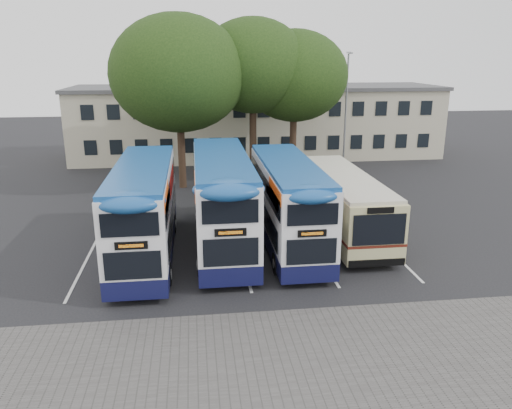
{
  "coord_description": "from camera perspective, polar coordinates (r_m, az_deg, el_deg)",
  "views": [
    {
      "loc": [
        -5.76,
        -17.88,
        8.87
      ],
      "look_at": [
        -2.89,
        5.0,
        1.91
      ],
      "focal_mm": 35.0,
      "sensor_mm": 36.0,
      "label": 1
    }
  ],
  "objects": [
    {
      "name": "paving_strip",
      "position": [
        16.08,
        7.95,
        -16.85
      ],
      "size": [
        40.0,
        6.0,
        0.01
      ],
      "primitive_type": "cube",
      "color": "#595654",
      "rests_on": "ground"
    },
    {
      "name": "tree_left",
      "position": [
        34.0,
        -8.88,
        14.57
      ],
      "size": [
        8.97,
        8.97,
        11.49
      ],
      "color": "black",
      "rests_on": "ground"
    },
    {
      "name": "bay_lines",
      "position": [
        24.61,
        -1.99,
        -4.33
      ],
      "size": [
        14.12,
        11.0,
        0.01
      ],
      "color": "silver",
      "rests_on": "ground"
    },
    {
      "name": "bus_dd_mid",
      "position": [
        23.6,
        -3.9,
        0.88
      ],
      "size": [
        2.55,
        10.52,
        4.38
      ],
      "color": "#10113C",
      "rests_on": "ground"
    },
    {
      "name": "bus_dd_left",
      "position": [
        22.9,
        -12.65,
        -0.24
      ],
      "size": [
        2.45,
        10.11,
        4.21
      ],
      "color": "#10113C",
      "rests_on": "ground"
    },
    {
      "name": "bus_single",
      "position": [
        25.93,
        9.84,
        0.57
      ],
      "size": [
        2.62,
        10.28,
        3.07
      ],
      "color": "#CBC387",
      "rests_on": "ground"
    },
    {
      "name": "ground",
      "position": [
        20.77,
        9.79,
        -8.75
      ],
      "size": [
        120.0,
        120.0,
        0.0
      ],
      "primitive_type": "plane",
      "color": "black",
      "rests_on": "ground"
    },
    {
      "name": "tree_right",
      "position": [
        37.04,
        4.41,
        14.42
      ],
      "size": [
        7.65,
        7.65,
        10.64
      ],
      "color": "black",
      "rests_on": "ground"
    },
    {
      "name": "lamp_post",
      "position": [
        39.81,
        10.26,
        11.07
      ],
      "size": [
        0.25,
        1.05,
        9.06
      ],
      "color": "gray",
      "rests_on": "ground"
    },
    {
      "name": "depot_building",
      "position": [
        45.59,
        0.17,
        9.59
      ],
      "size": [
        32.4,
        8.4,
        6.2
      ],
      "color": "beige",
      "rests_on": "ground"
    },
    {
      "name": "bus_dd_right",
      "position": [
        23.65,
        3.67,
        0.52
      ],
      "size": [
        2.38,
        9.83,
        4.09
      ],
      "color": "#10113C",
      "rests_on": "ground"
    },
    {
      "name": "tree_mid",
      "position": [
        35.8,
        -0.36,
        15.55
      ],
      "size": [
        7.66,
        7.66,
        11.37
      ],
      "color": "black",
      "rests_on": "ground"
    }
  ]
}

